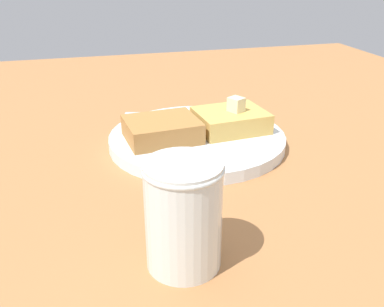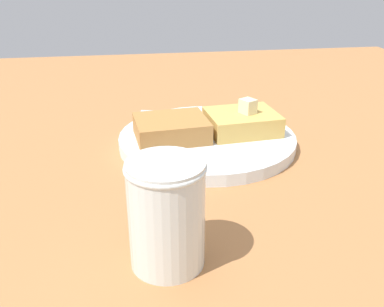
{
  "view_description": "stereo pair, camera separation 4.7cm",
  "coord_description": "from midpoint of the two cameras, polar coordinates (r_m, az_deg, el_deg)",
  "views": [
    {
      "loc": [
        20.64,
        59.2,
        26.97
      ],
      "look_at": [
        9.67,
        18.2,
        7.25
      ],
      "focal_mm": 40.0,
      "sensor_mm": 36.0,
      "label": 1
    },
    {
      "loc": [
        16.06,
        60.15,
        26.97
      ],
      "look_at": [
        9.67,
        18.2,
        7.25
      ],
      "focal_mm": 40.0,
      "sensor_mm": 36.0,
      "label": 2
    }
  ],
  "objects": [
    {
      "name": "syrup_jar",
      "position": [
        0.36,
        -4.94,
        -9.0
      ],
      "size": [
        6.65,
        6.65,
        9.57
      ],
      "color": "#38180C",
      "rests_on": "table_surface"
    },
    {
      "name": "butter_pat_primary",
      "position": [
        0.6,
        3.75,
        6.51
      ],
      "size": [
        2.51,
        2.59,
        1.98
      ],
      "primitive_type": "cube",
      "rotation": [
        0.0,
        0.0,
        2.08
      ],
      "color": "beige",
      "rests_on": "toast_slice_left"
    },
    {
      "name": "plate",
      "position": [
        0.6,
        -1.56,
        1.98
      ],
      "size": [
        24.44,
        24.44,
        1.6
      ],
      "color": "silver",
      "rests_on": "table_surface"
    },
    {
      "name": "table_surface",
      "position": [
        0.67,
        1.96,
        2.62
      ],
      "size": [
        113.21,
        113.21,
        2.75
      ],
      "primitive_type": "cube",
      "color": "#A56C3E",
      "rests_on": "ground"
    },
    {
      "name": "fork",
      "position": [
        0.67,
        -3.18,
        5.2
      ],
      "size": [
        15.8,
        5.68,
        0.36
      ],
      "color": "silver",
      "rests_on": "plate"
    },
    {
      "name": "toast_slice_left",
      "position": [
        0.61,
        2.96,
        4.41
      ],
      "size": [
        10.21,
        8.71,
        2.76
      ],
      "primitive_type": "cube",
      "rotation": [
        0.0,
        0.0,
        0.09
      ],
      "color": "tan",
      "rests_on": "plate"
    },
    {
      "name": "toast_slice_middle",
      "position": [
        0.58,
        -6.34,
        3.16
      ],
      "size": [
        10.21,
        8.71,
        2.76
      ],
      "primitive_type": "cube",
      "rotation": [
        0.0,
        0.0,
        0.09
      ],
      "color": "#A57138",
      "rests_on": "plate"
    }
  ]
}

